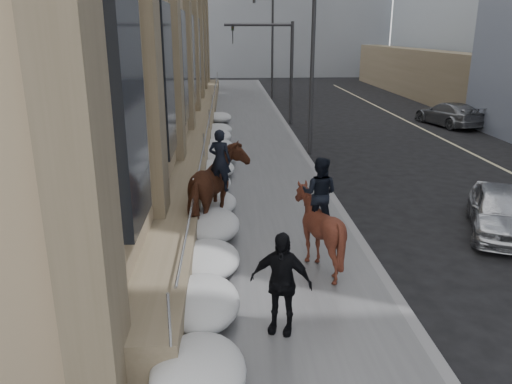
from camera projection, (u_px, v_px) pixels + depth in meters
ground at (276, 321)px, 9.81m from camera, size 140.00×140.00×0.00m
sidewalk at (251, 177)px, 19.29m from camera, size 5.00×80.00×0.12m
curb at (318, 176)px, 19.43m from camera, size 0.24×80.00×0.12m
bg_building_far at (191, 0)px, 74.82m from camera, size 24.00×12.00×20.00m
streetlight_mid at (309, 52)px, 21.85m from camera, size 1.71×0.24×8.00m
streetlight_far at (271, 42)px, 40.85m from camera, size 1.71×0.24×8.00m
traffic_signal at (276, 57)px, 29.59m from camera, size 4.10×0.22×6.00m
snow_bank at (213, 182)px, 17.29m from camera, size 1.70×18.10×0.76m
mounted_horse_left at (217, 188)px, 13.79m from camera, size 1.99×2.96×2.80m
mounted_horse_right at (318, 223)px, 11.54m from camera, size 2.07×2.17×2.61m
pedestrian at (281, 283)px, 9.02m from camera, size 1.24×0.82×1.96m
car_silver at (501, 211)px, 13.90m from camera, size 2.96×4.23×1.34m
car_grey at (449, 114)px, 29.94m from camera, size 3.02×5.20×1.42m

